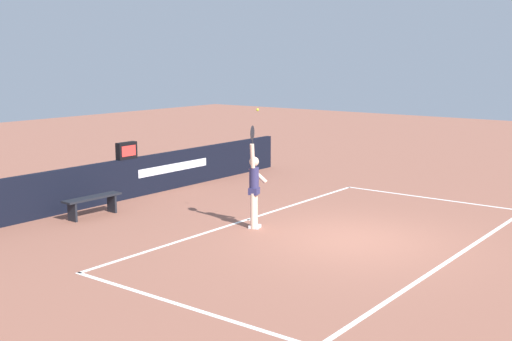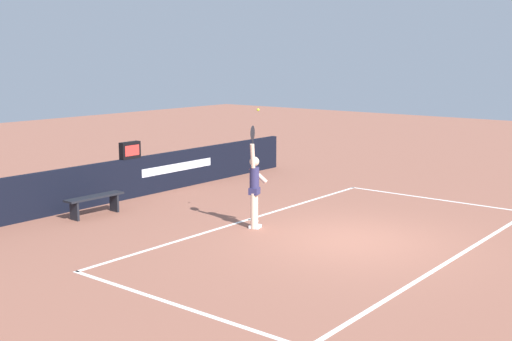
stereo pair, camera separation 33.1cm
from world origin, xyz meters
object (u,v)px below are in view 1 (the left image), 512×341
at_px(speed_display, 127,151).
at_px(courtside_bench_near, 92,201).
at_px(tennis_player, 254,186).
at_px(tennis_ball, 258,110).

xyz_separation_m(speed_display, courtside_bench_near, (-2.00, -0.93, -0.98)).
bearing_deg(speed_display, tennis_player, -94.71).
distance_m(speed_display, courtside_bench_near, 2.41).
height_order(tennis_player, tennis_ball, tennis_ball).
height_order(tennis_ball, courtside_bench_near, tennis_ball).
xyz_separation_m(tennis_player, tennis_ball, (0.22, 0.07, 1.76)).
height_order(speed_display, tennis_player, tennis_player).
bearing_deg(courtside_bench_near, tennis_ball, -64.59).
bearing_deg(tennis_ball, courtside_bench_near, 115.41).
height_order(speed_display, tennis_ball, tennis_ball).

